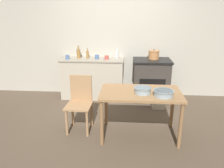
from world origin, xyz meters
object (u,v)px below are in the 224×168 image
(flour_sack, at_px, (159,99))
(mixing_bowl_large, at_px, (164,93))
(bottle_left, at_px, (117,54))
(stock_pot, at_px, (154,55))
(cup_center_right, at_px, (107,57))
(cup_center_left, at_px, (67,57))
(bottle_far_left, at_px, (79,53))
(bottle_mid_left, at_px, (88,55))
(stove, at_px, (151,80))
(cup_center, at_px, (97,57))
(mixing_bowl_small, at_px, (143,90))
(chair, at_px, (80,102))
(work_table, at_px, (140,98))

(flour_sack, bearing_deg, mixing_bowl_large, -95.74)
(bottle_left, bearing_deg, stock_pot, -6.66)
(cup_center_right, bearing_deg, cup_center_left, -177.00)
(bottle_far_left, xyz_separation_m, cup_center_right, (0.63, -0.09, -0.07))
(stock_pot, relative_size, bottle_mid_left, 1.06)
(stove, bearing_deg, flour_sack, -75.92)
(mixing_bowl_large, bearing_deg, cup_center, 124.75)
(bottle_left, bearing_deg, flour_sack, -36.04)
(mixing_bowl_large, height_order, cup_center_left, cup_center_left)
(stock_pot, height_order, cup_center_left, stock_pot)
(bottle_far_left, relative_size, cup_center_left, 2.98)
(stove, relative_size, mixing_bowl_small, 3.55)
(mixing_bowl_small, bearing_deg, mixing_bowl_large, -17.55)
(stock_pot, distance_m, cup_center, 1.23)
(mixing_bowl_small, xyz_separation_m, bottle_far_left, (-1.32, 1.69, 0.22))
(stove, relative_size, bottle_far_left, 3.24)
(flour_sack, height_order, bottle_far_left, bottle_far_left)
(mixing_bowl_small, bearing_deg, cup_center, 119.03)
(chair, distance_m, bottle_mid_left, 1.57)
(bottle_mid_left, xyz_separation_m, cup_center, (0.22, -0.05, -0.04))
(mixing_bowl_large, height_order, bottle_far_left, bottle_far_left)
(work_table, height_order, mixing_bowl_small, mixing_bowl_small)
(mixing_bowl_small, xyz_separation_m, bottle_left, (-0.48, 1.76, 0.21))
(cup_center_left, bearing_deg, flour_sack, -12.88)
(flour_sack, bearing_deg, bottle_far_left, 161.62)
(stove, xyz_separation_m, cup_center_left, (-1.83, -0.05, 0.49))
(flour_sack, relative_size, stock_pot, 1.65)
(cup_center_right, bearing_deg, chair, -102.07)
(bottle_mid_left, distance_m, cup_center_right, 0.44)
(flour_sack, bearing_deg, chair, -146.88)
(chair, height_order, bottle_far_left, bottle_far_left)
(mixing_bowl_small, relative_size, bottle_mid_left, 1.15)
(cup_center_left, bearing_deg, cup_center, 6.74)
(flour_sack, xyz_separation_m, cup_center_left, (-1.95, 0.45, 0.75))
(flour_sack, distance_m, mixing_bowl_large, 1.34)
(stove, height_order, cup_center_left, cup_center_left)
(chair, relative_size, cup_center_right, 10.01)
(bottle_far_left, bearing_deg, cup_center_left, -149.20)
(bottle_far_left, relative_size, cup_center, 3.05)
(flour_sack, distance_m, bottle_left, 1.36)
(work_table, height_order, cup_center_left, cup_center_left)
(stock_pot, relative_size, mixing_bowl_small, 0.92)
(cup_center_left, bearing_deg, mixing_bowl_large, -42.01)
(mixing_bowl_large, height_order, bottle_mid_left, bottle_mid_left)
(flour_sack, relative_size, bottle_mid_left, 1.75)
(stock_pot, relative_size, cup_center_right, 2.62)
(work_table, relative_size, chair, 1.35)
(work_table, xyz_separation_m, bottle_mid_left, (-1.10, 1.62, 0.35))
(stove, relative_size, work_table, 0.75)
(flour_sack, bearing_deg, mixing_bowl_small, -110.30)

